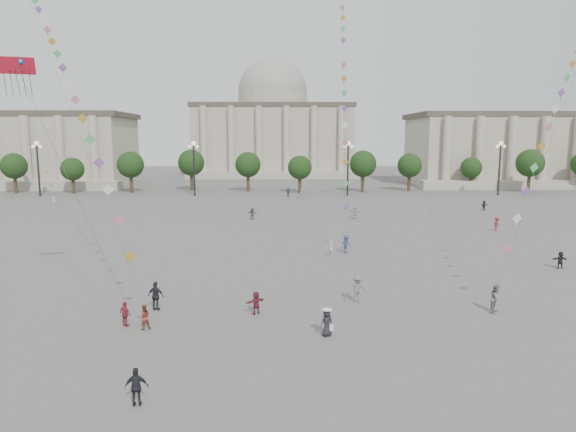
{
  "coord_description": "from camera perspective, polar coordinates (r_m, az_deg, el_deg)",
  "views": [
    {
      "loc": [
        0.91,
        -30.29,
        11.13
      ],
      "look_at": [
        1.91,
        12.0,
        4.73
      ],
      "focal_mm": 32.0,
      "sensor_mm": 36.0,
      "label": 1
    }
  ],
  "objects": [
    {
      "name": "kite_flyer_2",
      "position": [
        36.07,
        22.12,
        -8.48
      ],
      "size": [
        1.1,
        1.14,
        1.85
      ],
      "primitive_type": "imported",
      "rotation": [
        0.0,
        0.0,
        0.9
      ],
      "color": "slate",
      "rests_on": "ground"
    },
    {
      "name": "person_crowd_7",
      "position": [
        72.15,
        7.46,
        0.43
      ],
      "size": [
        1.85,
        0.87,
        1.92
      ],
      "primitive_type": "imported",
      "rotation": [
        0.0,
        0.0,
        2.97
      ],
      "color": "beige",
      "rests_on": "ground"
    },
    {
      "name": "person_crowd_12",
      "position": [
        71.26,
        -3.99,
        0.27
      ],
      "size": [
        1.54,
        1.3,
        1.66
      ],
      "primitive_type": "imported",
      "rotation": [
        0.0,
        0.0,
        2.52
      ],
      "color": "#58575B",
      "rests_on": "ground"
    },
    {
      "name": "kite_flyer_0",
      "position": [
        31.84,
        -15.7,
        -10.75
      ],
      "size": [
        0.9,
        0.81,
        1.5
      ],
      "primitive_type": "imported",
      "rotation": [
        0.0,
        0.0,
        3.56
      ],
      "color": "maroon",
      "rests_on": "ground"
    },
    {
      "name": "dragon_kite",
      "position": [
        37.53,
        -27.79,
        13.36
      ],
      "size": [
        4.78,
        2.61,
        16.35
      ],
      "color": "red",
      "rests_on": "ground"
    },
    {
      "name": "hall_central",
      "position": [
        159.54,
        -1.7,
        9.71
      ],
      "size": [
        48.3,
        34.3,
        35.5
      ],
      "color": "#ABA38F",
      "rests_on": "ground"
    },
    {
      "name": "kite_flyer_1",
      "position": [
        50.66,
        6.47,
        -3.1
      ],
      "size": [
        1.34,
        1.21,
        1.8
      ],
      "primitive_type": "imported",
      "rotation": [
        0.0,
        0.0,
        0.6
      ],
      "color": "navy",
      "rests_on": "ground"
    },
    {
      "name": "tourist_4",
      "position": [
        23.5,
        -16.48,
        -17.75
      ],
      "size": [
        1.02,
        0.5,
        1.68
      ],
      "primitive_type": "imported",
      "rotation": [
        0.0,
        0.0,
        3.24
      ],
      "color": "#222227",
      "rests_on": "ground"
    },
    {
      "name": "tourist_0",
      "position": [
        32.62,
        -17.64,
        -10.34
      ],
      "size": [
        0.95,
        0.83,
        1.53
      ],
      "primitive_type": "imported",
      "rotation": [
        0.0,
        0.0,
        2.52
      ],
      "color": "maroon",
      "rests_on": "ground"
    },
    {
      "name": "person_crowd_9",
      "position": [
        85.87,
        20.96,
        1.11
      ],
      "size": [
        1.49,
        1.13,
        1.57
      ],
      "primitive_type": "imported",
      "rotation": [
        0.0,
        0.0,
        0.52
      ],
      "color": "#232329",
      "rests_on": "ground"
    },
    {
      "name": "person_crowd_4",
      "position": [
        95.87,
        1.54,
        2.49
      ],
      "size": [
        1.38,
        1.74,
        1.85
      ],
      "primitive_type": "imported",
      "rotation": [
        0.0,
        0.0,
        4.15
      ],
      "color": "silver",
      "rests_on": "ground"
    },
    {
      "name": "lamp_post_far_east",
      "position": [
        109.62,
        22.5,
        5.98
      ],
      "size": [
        2.0,
        0.9,
        10.65
      ],
      "color": "#262628",
      "rests_on": "ground"
    },
    {
      "name": "hat_person",
      "position": [
        29.78,
        4.34,
        -11.65
      ],
      "size": [
        0.9,
        0.76,
        1.69
      ],
      "color": "black",
      "rests_on": "ground"
    },
    {
      "name": "lamp_post_mid_east",
      "position": [
        101.35,
        6.69,
        6.41
      ],
      "size": [
        2.0,
        0.9,
        10.65
      ],
      "color": "#262628",
      "rests_on": "ground"
    },
    {
      "name": "lamp_post_mid_west",
      "position": [
        101.61,
        -10.42,
        6.33
      ],
      "size": [
        2.0,
        0.9,
        10.65
      ],
      "color": "#262628",
      "rests_on": "ground"
    },
    {
      "name": "person_crowd_0",
      "position": [
        98.85,
        0.01,
        2.67
      ],
      "size": [
        1.16,
        0.93,
        1.84
      ],
      "primitive_type": "imported",
      "rotation": [
        0.0,
        0.0,
        0.53
      ],
      "color": "navy",
      "rests_on": "ground"
    },
    {
      "name": "person_crowd_3",
      "position": [
        50.27,
        28.0,
        -4.34
      ],
      "size": [
        1.38,
        0.45,
        1.49
      ],
      "primitive_type": "imported",
      "rotation": [
        0.0,
        0.0,
        3.13
      ],
      "color": "black",
      "rests_on": "ground"
    },
    {
      "name": "person_crowd_13",
      "position": [
        49.15,
        4.79,
        -3.58
      ],
      "size": [
        0.67,
        0.67,
        1.56
      ],
      "primitive_type": "imported",
      "rotation": [
        0.0,
        0.0,
        2.37
      ],
      "color": "#B7B8B3",
      "rests_on": "ground"
    },
    {
      "name": "ground",
      "position": [
        32.28,
        -2.94,
        -11.57
      ],
      "size": [
        360.0,
        360.0,
        0.0
      ],
      "primitive_type": "plane",
      "color": "#565451",
      "rests_on": "ground"
    },
    {
      "name": "person_crowd_10",
      "position": [
        91.85,
        -24.55,
        1.43
      ],
      "size": [
        0.46,
        0.67,
        1.79
      ],
      "primitive_type": "imported",
      "rotation": [
        0.0,
        0.0,
        1.52
      ],
      "color": "silver",
      "rests_on": "ground"
    },
    {
      "name": "lamp_post_far_west",
      "position": [
        110.36,
        -26.07,
        5.77
      ],
      "size": [
        2.0,
        0.9,
        10.65
      ],
      "color": "#262628",
      "rests_on": "ground"
    },
    {
      "name": "tourist_1",
      "position": [
        34.92,
        -14.46,
        -8.61
      ],
      "size": [
        1.21,
        0.76,
        1.92
      ],
      "primitive_type": "imported",
      "rotation": [
        0.0,
        0.0,
        2.86
      ],
      "color": "#222327",
      "rests_on": "ground"
    },
    {
      "name": "person_crowd_6",
      "position": [
        35.73,
        7.72,
        -7.99
      ],
      "size": [
        1.39,
        0.99,
        1.94
      ],
      "primitive_type": "imported",
      "rotation": [
        0.0,
        0.0,
        0.23
      ],
      "color": "slate",
      "rests_on": "ground"
    },
    {
      "name": "tree_row",
      "position": [
        108.45,
        -1.84,
        5.57
      ],
      "size": [
        137.12,
        5.12,
        8.0
      ],
      "color": "#35291A",
      "rests_on": "ground"
    },
    {
      "name": "kite_train_west",
      "position": [
        60.52,
        -25.54,
        18.51
      ],
      "size": [
        29.79,
        47.59,
        69.0
      ],
      "color": "#3F3F3F",
      "rests_on": "ground"
    },
    {
      "name": "person_crowd_8",
      "position": [
        67.38,
        22.18,
        -0.83
      ],
      "size": [
        1.23,
        1.14,
        1.66
      ],
      "primitive_type": "imported",
      "rotation": [
        0.0,
        0.0,
        0.66
      ],
      "color": "maroon",
      "rests_on": "ground"
    },
    {
      "name": "tourist_2",
      "position": [
        33.3,
        -3.58,
        -9.59
      ],
      "size": [
        1.38,
        1.15,
        1.49
      ],
      "primitive_type": "imported",
      "rotation": [
        0.0,
        0.0,
        3.75
      ],
      "color": "maroon",
      "rests_on": "ground"
    },
    {
      "name": "kite_train_mid",
      "position": [
        73.61,
        6.05,
        21.87
      ],
      "size": [
        4.53,
        41.22,
        64.2
      ],
      "color": "#3F3F3F",
      "rests_on": "ground"
    }
  ]
}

